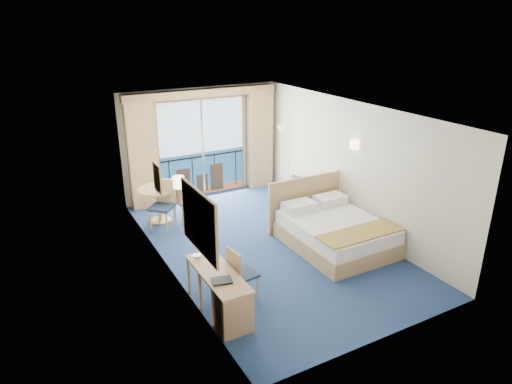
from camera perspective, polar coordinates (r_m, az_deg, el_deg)
name	(u,v)px	position (r m, az deg, el deg)	size (l,w,h in m)	color
floor	(267,244)	(9.17, 1.34, -6.58)	(6.50, 6.50, 0.00)	navy
room_walls	(267,159)	(8.49, 1.44, 4.11)	(4.04, 6.54, 2.72)	beige
balcony_door	(202,151)	(11.45, -6.71, 5.16)	(2.36, 0.03, 2.52)	navy
curtain_left	(142,155)	(10.83, -14.03, 4.46)	(0.65, 0.22, 2.55)	tan
curtain_right	(260,139)	(11.94, 0.51, 6.60)	(0.65, 0.22, 2.55)	tan
pelmet	(202,93)	(11.05, -6.75, 12.20)	(3.80, 0.25, 0.18)	tan
mirror	(199,221)	(6.50, -7.10, -3.65)	(0.05, 1.25, 0.95)	tan
wall_print	(158,178)	(8.21, -12.20, 1.72)	(0.04, 0.42, 0.52)	tan
sconce_left	(179,182)	(7.19, -9.65, 1.24)	(0.18, 0.18, 0.18)	#FAE5AF
sconce_right	(355,144)	(9.45, 12.21, 5.85)	(0.18, 0.18, 0.18)	#FAE5AF
bed	(334,230)	(9.15, 9.67, -4.74)	(1.81, 2.15, 1.13)	tan
nightstand	(315,202)	(10.58, 7.38, -1.19)	(0.43, 0.41, 0.56)	tan
phone	(318,188)	(10.47, 7.72, 0.46)	(0.19, 0.15, 0.09)	silver
armchair	(295,192)	(10.99, 4.95, -0.01)	(0.68, 0.69, 0.63)	#3F424C
floor_lamp	(281,142)	(11.53, 3.18, 6.22)	(0.24, 0.24, 1.72)	silver
desk	(229,303)	(6.81, -3.36, -13.66)	(0.50, 1.45, 0.68)	tan
desk_chair	(239,271)	(7.26, -2.08, -9.90)	(0.44, 0.44, 0.92)	#202E4B
folder	(222,281)	(6.71, -4.29, -10.98)	(0.29, 0.22, 0.03)	black
desk_lamp	(196,237)	(7.21, -7.50, -5.64)	(0.13, 0.13, 0.47)	silver
round_table	(159,196)	(10.17, -12.09, -0.54)	(0.87, 0.87, 0.78)	tan
table_chair_a	(181,198)	(10.08, -9.30, -0.75)	(0.49, 0.48, 0.98)	#202E4B
table_chair_b	(164,202)	(9.81, -11.48, -1.20)	(0.66, 0.66, 1.07)	#202E4B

